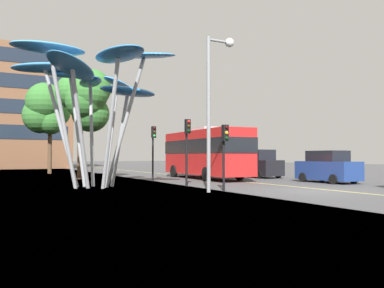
# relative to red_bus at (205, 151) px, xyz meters

# --- Properties ---
(ground) EXTENTS (120.00, 240.00, 0.10)m
(ground) POSITION_rel_red_bus_xyz_m (-1.51, -11.84, -2.13)
(ground) COLOR #4C4C4F
(red_bus) EXTENTS (3.24, 10.30, 3.81)m
(red_bus) POSITION_rel_red_bus_xyz_m (0.00, 0.00, 0.00)
(red_bus) COLOR red
(red_bus) RESTS_ON ground
(leaf_sculpture) EXTENTS (8.68, 9.09, 7.46)m
(leaf_sculpture) POSITION_rel_red_bus_xyz_m (-9.76, -4.84, 3.92)
(leaf_sculpture) COLOR #9EA0A5
(leaf_sculpture) RESTS_ON ground
(traffic_light_kerb_near) EXTENTS (0.28, 0.42, 3.22)m
(traffic_light_kerb_near) POSITION_rel_red_bus_xyz_m (-4.52, -9.86, 0.26)
(traffic_light_kerb_near) COLOR black
(traffic_light_kerb_near) RESTS_ON ground
(traffic_light_kerb_far) EXTENTS (0.28, 0.42, 3.77)m
(traffic_light_kerb_far) POSITION_rel_red_bus_xyz_m (-4.74, -6.28, 0.65)
(traffic_light_kerb_far) COLOR black
(traffic_light_kerb_far) RESTS_ON ground
(traffic_light_island_mid) EXTENTS (0.28, 0.42, 3.76)m
(traffic_light_island_mid) POSITION_rel_red_bus_xyz_m (-4.38, -0.40, 0.64)
(traffic_light_island_mid) COLOR black
(traffic_light_island_mid) RESTS_ON ground
(car_parked_mid) EXTENTS (1.94, 4.20, 2.04)m
(car_parked_mid) POSITION_rel_red_bus_xyz_m (4.67, -7.60, -1.12)
(car_parked_mid) COLOR navy
(car_parked_mid) RESTS_ON ground
(car_parked_far) EXTENTS (2.02, 4.18, 2.20)m
(car_parked_far) POSITION_rel_red_bus_xyz_m (4.58, -0.47, -1.06)
(car_parked_far) COLOR black
(car_parked_far) RESTS_ON ground
(car_side_street) EXTENTS (1.99, 4.50, 2.10)m
(car_side_street) POSITION_rel_red_bus_xyz_m (4.82, 5.29, -1.09)
(car_side_street) COLOR maroon
(car_side_street) RESTS_ON ground
(car_far_side) EXTENTS (1.92, 3.92, 2.15)m
(car_far_side) POSITION_rel_red_bus_xyz_m (5.08, 11.56, -1.08)
(car_far_side) COLOR navy
(car_far_side) RESTS_ON ground
(street_lamp) EXTENTS (1.49, 0.44, 7.41)m
(street_lamp) POSITION_rel_red_bus_xyz_m (-5.27, -10.15, 2.65)
(street_lamp) COLOR gray
(street_lamp) RESTS_ON ground
(tree_pavement_near) EXTENTS (3.78, 4.36, 8.02)m
(tree_pavement_near) POSITION_rel_red_bus_xyz_m (-8.19, 3.25, 3.88)
(tree_pavement_near) COLOR brown
(tree_pavement_near) RESTS_ON ground
(tree_pavement_far) EXTENTS (4.74, 5.71, 8.69)m
(tree_pavement_far) POSITION_rel_red_bus_xyz_m (-9.29, 14.88, 3.91)
(tree_pavement_far) COLOR brown
(tree_pavement_far) RESTS_ON ground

